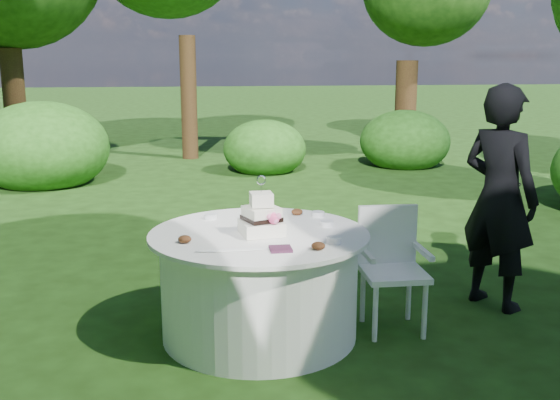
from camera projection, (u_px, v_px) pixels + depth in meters
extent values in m
plane|color=black|center=(260.00, 334.00, 4.78)|extent=(80.00, 80.00, 0.00)
cube|color=#431C33|center=(281.00, 249.00, 4.19)|extent=(0.14, 0.14, 0.02)
ellipsoid|color=white|center=(232.00, 250.00, 4.18)|extent=(0.48, 0.07, 0.01)
imported|color=black|center=(499.00, 198.00, 5.16)|extent=(0.70, 0.78, 1.79)
cylinder|color=white|center=(259.00, 286.00, 4.71)|extent=(1.40, 1.40, 0.74)
cylinder|color=silver|center=(259.00, 234.00, 4.62)|extent=(1.56, 1.56, 0.03)
cube|color=white|center=(262.00, 227.00, 4.56)|extent=(0.32, 0.32, 0.09)
cube|color=white|center=(261.00, 213.00, 4.54)|extent=(0.28, 0.28, 0.09)
cube|color=white|center=(261.00, 199.00, 4.52)|extent=(0.16, 0.16, 0.09)
cube|color=black|center=(261.00, 218.00, 4.55)|extent=(0.29, 0.29, 0.03)
sphere|color=#EA4482|center=(274.00, 219.00, 4.45)|extent=(0.07, 0.07, 0.07)
cylinder|color=silver|center=(261.00, 189.00, 4.50)|extent=(0.01, 0.01, 0.05)
torus|color=white|center=(261.00, 180.00, 4.49)|extent=(0.07, 0.02, 0.07)
cube|color=white|center=(394.00, 273.00, 4.77)|extent=(0.45, 0.45, 0.04)
cube|color=white|center=(387.00, 234.00, 4.91)|extent=(0.45, 0.05, 0.45)
cylinder|color=white|center=(375.00, 313.00, 4.62)|extent=(0.04, 0.04, 0.42)
cylinder|color=white|center=(425.00, 311.00, 4.66)|extent=(0.04, 0.04, 0.42)
cylinder|color=silver|center=(363.00, 295.00, 4.97)|extent=(0.04, 0.04, 0.42)
cylinder|color=white|center=(409.00, 293.00, 5.01)|extent=(0.04, 0.04, 0.42)
cube|color=silver|center=(366.00, 253.00, 4.71)|extent=(0.04, 0.40, 0.04)
cube|color=white|center=(423.00, 251.00, 4.76)|extent=(0.04, 0.40, 0.04)
cylinder|color=white|center=(327.00, 224.00, 4.78)|extent=(0.10, 0.10, 0.04)
cylinder|color=white|center=(211.00, 216.00, 5.00)|extent=(0.10, 0.10, 0.04)
cylinder|color=white|center=(318.00, 214.00, 5.07)|extent=(0.10, 0.10, 0.04)
cylinder|color=white|center=(334.00, 240.00, 4.35)|extent=(0.10, 0.10, 0.04)
ellipsoid|color=#562D16|center=(318.00, 246.00, 4.21)|extent=(0.09, 0.09, 0.05)
ellipsoid|color=#562D16|center=(297.00, 212.00, 5.12)|extent=(0.09, 0.09, 0.05)
ellipsoid|color=#562D16|center=(185.00, 239.00, 4.36)|extent=(0.09, 0.09, 0.05)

